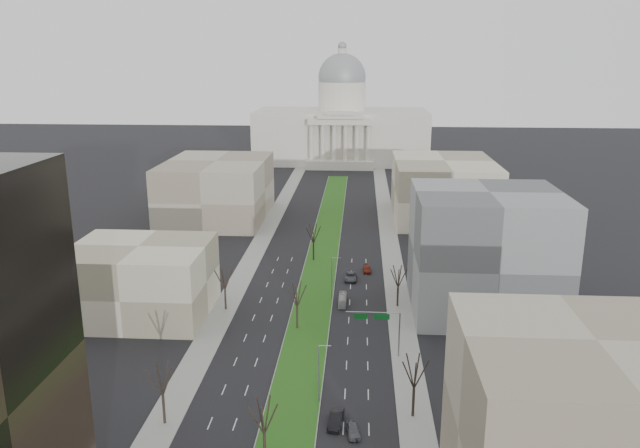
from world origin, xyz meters
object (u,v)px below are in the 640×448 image
at_px(car_black, 336,419).
at_px(car_red, 367,269).
at_px(car_grey_near, 353,430).
at_px(car_grey_far, 351,277).
at_px(box_van, 342,300).

distance_m(car_black, car_red, 63.14).
relative_size(car_grey_near, car_black, 0.80).
bearing_deg(car_red, car_black, -97.31).
distance_m(car_grey_near, car_grey_far, 59.53).
bearing_deg(car_red, car_grey_near, -95.06).
distance_m(car_black, car_grey_far, 57.29).
relative_size(car_black, car_red, 1.16).
bearing_deg(car_black, car_red, 91.68).
distance_m(car_red, box_van, 20.51).
relative_size(car_grey_near, car_red, 0.93).
bearing_deg(box_van, car_grey_near, -86.30).
relative_size(car_red, box_van, 0.67).
bearing_deg(car_black, box_van, 96.52).
distance_m(car_grey_near, box_van, 45.43).
height_order(car_black, box_van, box_van).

